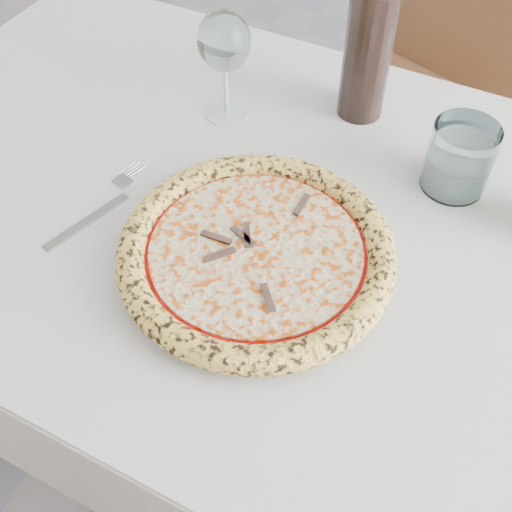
# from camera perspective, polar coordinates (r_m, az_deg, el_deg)

# --- Properties ---
(floor) EXTENTS (5.00, 6.00, 0.02)m
(floor) POSITION_cam_1_polar(r_m,az_deg,el_deg) (1.54, 11.79, -16.24)
(floor) COLOR slate
(floor) RESTS_ON ground
(dining_table) EXTENTS (1.36, 0.83, 0.76)m
(dining_table) POSITION_cam_1_polar(r_m,az_deg,el_deg) (0.93, 2.63, -0.39)
(dining_table) COLOR brown
(dining_table) RESTS_ON floor
(chair_far) EXTENTS (0.53, 0.53, 0.93)m
(chair_far) POSITION_cam_1_polar(r_m,az_deg,el_deg) (1.56, 16.22, 15.20)
(chair_far) COLOR brown
(chair_far) RESTS_ON floor
(plate) EXTENTS (0.29, 0.29, 0.02)m
(plate) POSITION_cam_1_polar(r_m,az_deg,el_deg) (0.79, 0.00, -0.52)
(plate) COLOR white
(plate) RESTS_ON dining_table
(pizza) EXTENTS (0.34, 0.34, 0.04)m
(pizza) POSITION_cam_1_polar(r_m,az_deg,el_deg) (0.78, -0.00, 0.31)
(pizza) COLOR tan
(pizza) RESTS_ON plate
(fork) EXTENTS (0.05, 0.19, 0.00)m
(fork) POSITION_cam_1_polar(r_m,az_deg,el_deg) (0.89, -13.79, 4.17)
(fork) COLOR #9A9A9A
(fork) RESTS_ON dining_table
(wine_glass) EXTENTS (0.08, 0.08, 0.17)m
(wine_glass) POSITION_cam_1_polar(r_m,az_deg,el_deg) (0.95, -2.86, 18.33)
(wine_glass) COLOR silver
(wine_glass) RESTS_ON dining_table
(tumbler) EXTENTS (0.09, 0.09, 0.10)m
(tumbler) POSITION_cam_1_polar(r_m,az_deg,el_deg) (0.91, 17.55, 7.99)
(tumbler) COLOR silver
(tumbler) RESTS_ON dining_table
(wine_bottle) EXTENTS (0.07, 0.07, 0.28)m
(wine_bottle) POSITION_cam_1_polar(r_m,az_deg,el_deg) (0.97, 10.03, 18.28)
(wine_bottle) COLOR black
(wine_bottle) RESTS_ON dining_table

